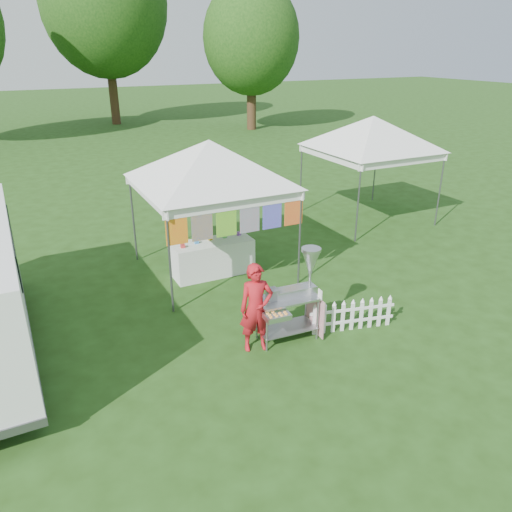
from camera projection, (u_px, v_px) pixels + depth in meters
ground at (289, 346)px, 8.64m from camera, size 120.00×120.00×0.00m
canopy_main at (209, 140)px, 10.36m from camera, size 4.24×4.24×3.45m
canopy_right at (374, 116)px, 13.85m from camera, size 4.24×4.24×3.45m
tree_mid at (104, 3)px, 30.16m from camera, size 7.60×7.60×11.52m
tree_right at (251, 38)px, 28.85m from camera, size 5.60×5.60×8.42m
donut_cart at (297, 288)px, 8.54m from camera, size 1.22×0.76×1.65m
vendor at (256, 308)px, 8.29m from camera, size 0.64×0.49×1.56m
picket_fence at (352, 316)px, 9.03m from camera, size 1.58×0.40×0.56m
display_table at (213, 258)px, 11.24m from camera, size 1.80×0.70×0.78m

